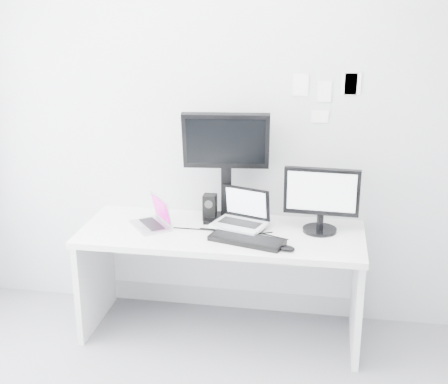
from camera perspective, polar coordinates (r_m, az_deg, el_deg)
The scene contains 14 objects.
back_wall at distance 4.07m, azimuth 0.60°, elevation 6.31°, with size 3.60×3.60×0.00m, color silver.
desk at distance 4.07m, azimuth -0.23°, elevation -8.43°, with size 1.80×0.70×0.73m, color white.
macbook at distance 3.98m, azimuth -6.90°, elevation -1.83°, with size 0.28×0.21×0.21m, color #A7A8AC.
speaker at distance 4.09m, azimuth -1.32°, elevation -1.41°, with size 0.09×0.09×0.17m, color black.
dell_laptop at distance 3.89m, azimuth 1.40°, elevation -1.70°, with size 0.32×0.25×0.27m, color silver.
rear_monitor at distance 3.99m, azimuth 0.19°, elevation 2.48°, with size 0.56×0.20×0.76m, color black.
samsung_monitor at distance 3.89m, azimuth 8.99°, elevation -0.67°, with size 0.47×0.22×0.43m, color black.
keyboard at distance 3.75m, azimuth 2.13°, elevation -4.47°, with size 0.46×0.16×0.03m, color black.
mouse at distance 3.64m, azimuth 5.85°, elevation -5.21°, with size 0.10×0.06×0.03m, color black.
wall_note_0 at distance 3.97m, azimuth 7.12°, elevation 9.83°, with size 0.10×0.00×0.14m, color white.
wall_note_1 at distance 3.98m, azimuth 9.28°, elevation 9.16°, with size 0.09×0.00×0.13m, color white.
wall_note_2 at distance 3.97m, azimuth 11.51°, elevation 9.75°, with size 0.10×0.00×0.14m, color white.
wall_note_3 at distance 4.00m, azimuth 8.88°, elevation 6.91°, with size 0.11×0.00×0.08m, color white.
wall_note_4 at distance 3.97m, azimuth 11.85°, elevation 9.79°, with size 0.10×0.00×0.14m, color white.
Camera 1 is at (0.63, -2.33, 2.18)m, focal length 49.33 mm.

